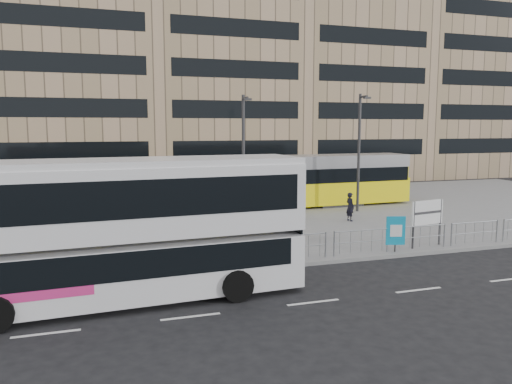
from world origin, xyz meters
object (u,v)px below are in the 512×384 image
object	(u,v)px
double_decker_bus	(124,226)
ad_panel	(396,231)
lamp_post_west	(244,152)
station_sign	(427,215)
lamp_post_east	(359,148)
pedestrian	(350,207)
traffic_light_west	(269,209)
tram	(202,185)

from	to	relation	value
double_decker_bus	ad_panel	world-z (taller)	double_decker_bus
ad_panel	lamp_post_west	xyz separation A→B (m)	(-4.24, 9.21, 3.09)
station_sign	lamp_post_east	xyz separation A→B (m)	(1.85, 9.59, 2.66)
ad_panel	lamp_post_west	size ratio (longest dim) A/B	0.22
pedestrian	traffic_light_west	size ratio (longest dim) A/B	0.54
double_decker_bus	tram	distance (m)	16.20
traffic_light_west	pedestrian	bearing A→B (deg)	33.36
double_decker_bus	lamp_post_west	bearing A→B (deg)	54.47
traffic_light_west	lamp_post_east	xyz separation A→B (m)	(9.17, 8.52, 2.18)
traffic_light_west	lamp_post_east	world-z (taller)	lamp_post_east
pedestrian	lamp_post_west	distance (m)	7.00
tram	lamp_post_east	distance (m)	10.42
pedestrian	traffic_light_west	distance (m)	9.12
lamp_post_west	pedestrian	bearing A→B (deg)	-19.27
lamp_post_west	traffic_light_west	bearing A→B (deg)	-98.53
double_decker_bus	traffic_light_west	bearing A→B (deg)	28.75
ad_panel	pedestrian	world-z (taller)	pedestrian
double_decker_bus	tram	xyz separation A→B (m)	(5.68, 15.16, -0.58)
lamp_post_east	double_decker_bus	bearing A→B (deg)	-141.25
traffic_light_west	lamp_post_west	world-z (taller)	lamp_post_west
ad_panel	pedestrian	xyz separation A→B (m)	(1.64, 7.15, -0.09)
station_sign	ad_panel	bearing A→B (deg)	-178.17
double_decker_bus	ad_panel	bearing A→B (deg)	8.70
station_sign	traffic_light_west	distance (m)	7.41
lamp_post_west	ad_panel	bearing A→B (deg)	-65.27
pedestrian	lamp_post_east	bearing A→B (deg)	-47.05
traffic_light_west	tram	bearing A→B (deg)	87.43
tram	lamp_post_west	xyz separation A→B (m)	(1.75, -3.55, 2.25)
double_decker_bus	lamp_post_west	world-z (taller)	lamp_post_west
pedestrian	lamp_post_east	world-z (taller)	lamp_post_east
tram	lamp_post_west	world-z (taller)	lamp_post_west
double_decker_bus	pedestrian	size ratio (longest dim) A/B	6.94
station_sign	traffic_light_west	world-z (taller)	traffic_light_west
pedestrian	lamp_post_east	size ratio (longest dim) A/B	0.22
pedestrian	lamp_post_west	bearing A→B (deg)	60.53
station_sign	tram	bearing A→B (deg)	112.59
ad_panel	traffic_light_west	size ratio (longest dim) A/B	0.51
station_sign	pedestrian	distance (m)	6.79
ad_panel	lamp_post_east	world-z (taller)	lamp_post_east
station_sign	lamp_post_west	xyz separation A→B (m)	(-6.16, 8.81, 2.53)
double_decker_bus	lamp_post_east	bearing A→B (deg)	35.83
ad_panel	traffic_light_west	xyz separation A→B (m)	(-5.40, 1.47, 1.04)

